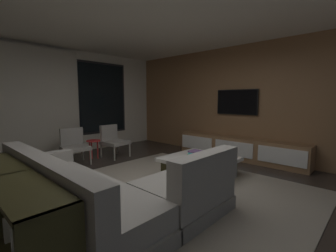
{
  "coord_description": "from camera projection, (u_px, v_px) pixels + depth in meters",
  "views": [
    {
      "loc": [
        -2.28,
        -2.37,
        1.42
      ],
      "look_at": [
        1.11,
        0.81,
        0.88
      ],
      "focal_mm": 24.59,
      "sensor_mm": 36.0,
      "label": 1
    }
  ],
  "objects": [
    {
      "name": "coffee_table",
      "position": [
        199.0,
        167.0,
        4.21
      ],
      "size": [
        1.16,
        1.16,
        0.36
      ],
      "color": "#3B371B",
      "rests_on": "floor"
    },
    {
      "name": "accent_chair_by_curtain",
      "position": [
        74.0,
        144.0,
        5.07
      ],
      "size": [
        0.62,
        0.63,
        0.78
      ],
      "color": "#B2ADA0",
      "rests_on": "floor"
    },
    {
      "name": "area_rug",
      "position": [
        177.0,
        190.0,
        3.61
      ],
      "size": [
        3.2,
        3.8,
        0.01
      ],
      "primitive_type": "cube",
      "color": "gray",
      "rests_on": "floor"
    },
    {
      "name": "back_wall_with_window",
      "position": [
        53.0,
        102.0,
        5.68
      ],
      "size": [
        6.6,
        0.3,
        2.7
      ],
      "color": "silver",
      "rests_on": "floor"
    },
    {
      "name": "ceiling",
      "position": [
        156.0,
        4.0,
        3.11
      ],
      "size": [
        8.2,
        8.2,
        0.0
      ],
      "primitive_type": "plane",
      "color": "silver"
    },
    {
      "name": "media_console",
      "position": [
        239.0,
        149.0,
        5.43
      ],
      "size": [
        0.46,
        3.1,
        0.52
      ],
      "color": "#8E6642",
      "rests_on": "floor"
    },
    {
      "name": "sectional_couch",
      "position": [
        105.0,
        195.0,
        2.72
      ],
      "size": [
        1.98,
        2.5,
        0.82
      ],
      "color": "gray",
      "rests_on": "floor"
    },
    {
      "name": "side_stool",
      "position": [
        93.0,
        144.0,
        5.41
      ],
      "size": [
        0.32,
        0.32,
        0.46
      ],
      "color": "red",
      "rests_on": "floor"
    },
    {
      "name": "media_wall",
      "position": [
        249.0,
        102.0,
        5.48
      ],
      "size": [
        0.12,
        7.8,
        2.7
      ],
      "color": "#8E6642",
      "rests_on": "floor"
    },
    {
      "name": "console_table_behind_couch",
      "position": [
        11.0,
        207.0,
        2.14
      ],
      "size": [
        0.4,
        2.1,
        0.74
      ],
      "color": "#3B371B",
      "rests_on": "floor"
    },
    {
      "name": "book_stack_on_coffee_table",
      "position": [
        195.0,
        154.0,
        4.27
      ],
      "size": [
        0.28,
        0.22,
        0.11
      ],
      "color": "#D3B38B",
      "rests_on": "coffee_table"
    },
    {
      "name": "accent_chair_near_window",
      "position": [
        113.0,
        139.0,
        5.69
      ],
      "size": [
        0.6,
        0.61,
        0.78
      ],
      "color": "#B2ADA0",
      "rests_on": "floor"
    },
    {
      "name": "floor",
      "position": [
        157.0,
        195.0,
        3.42
      ],
      "size": [
        9.2,
        9.2,
        0.0
      ],
      "primitive_type": "plane",
      "color": "#332B26"
    },
    {
      "name": "mounted_tv",
      "position": [
        237.0,
        102.0,
        5.57
      ],
      "size": [
        0.05,
        1.04,
        0.6
      ],
      "color": "black"
    }
  ]
}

